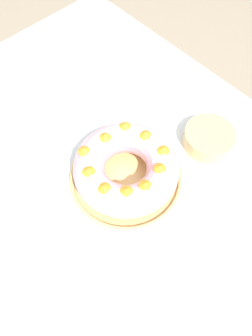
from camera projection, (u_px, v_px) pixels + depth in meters
The scene contains 8 objects.
ground_plane at pixel (116, 255), 1.55m from camera, with size 8.00×8.00×0.00m, color gray.
dining_table at pixel (110, 195), 0.96m from camera, with size 1.33×1.03×0.77m.
serving_dish at pixel (126, 178), 0.87m from camera, with size 0.30×0.30×0.02m.
bundt_cake at pixel (126, 168), 0.82m from camera, with size 0.27×0.27×0.09m.
fork at pixel (79, 119), 0.98m from camera, with size 0.02×0.18×0.01m.
serving_knife at pixel (65, 118), 0.98m from camera, with size 0.02×0.20×0.01m.
cake_knife at pixel (80, 129), 0.96m from camera, with size 0.02×0.16×0.01m.
side_bowl at pixel (209, 138), 0.92m from camera, with size 0.14×0.14×0.05m, color tan.
Camera 1 is at (0.33, -0.24, 1.55)m, focal length 35.00 mm.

